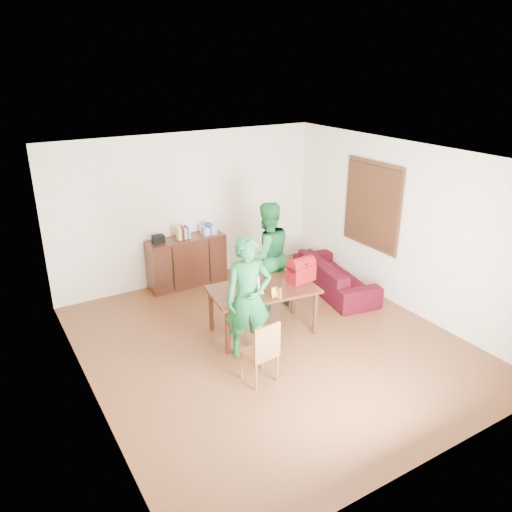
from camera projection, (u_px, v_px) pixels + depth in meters
room at (267, 257)px, 6.87m from camera, size 5.20×5.70×2.90m
table at (263, 294)px, 7.33m from camera, size 1.65×1.07×0.73m
chair at (260, 363)px, 6.34m from camera, size 0.42×0.41×0.86m
person_near at (248, 298)px, 6.69m from camera, size 0.73×0.60×1.73m
person_far at (267, 255)px, 8.08m from camera, size 0.90×0.73×1.77m
laptop at (251, 289)px, 7.18m from camera, size 0.37×0.31×0.23m
bananas at (275, 296)px, 6.99m from camera, size 0.20×0.16×0.06m
bottle at (280, 292)px, 6.95m from camera, size 0.06×0.06×0.19m
red_bag at (301, 272)px, 7.48m from camera, size 0.42×0.27×0.30m
sofa at (335, 275)px, 8.83m from camera, size 1.08×2.03×0.56m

